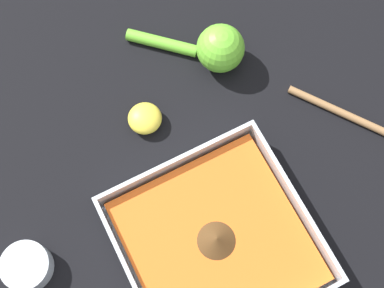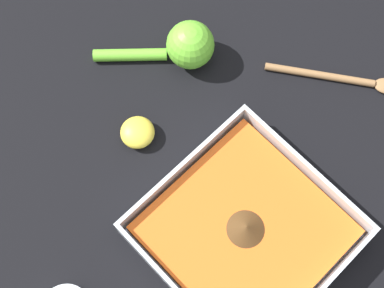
{
  "view_description": "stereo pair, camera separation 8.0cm",
  "coord_description": "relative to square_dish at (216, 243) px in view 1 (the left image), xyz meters",
  "views": [
    {
      "loc": [
        0.07,
        0.09,
        0.78
      ],
      "look_at": [
        -0.06,
        -0.15,
        0.03
      ],
      "focal_mm": 50.0,
      "sensor_mm": 36.0,
      "label": 1
    },
    {
      "loc": [
        0.13,
        0.04,
        0.78
      ],
      "look_at": [
        -0.06,
        -0.15,
        0.03
      ],
      "focal_mm": 50.0,
      "sensor_mm": 36.0,
      "label": 2
    }
  ],
  "objects": [
    {
      "name": "wooden_spoon",
      "position": [
        -0.29,
        -0.07,
        -0.02
      ],
      "size": [
        0.14,
        0.19,
        0.01
      ],
      "rotation": [
        0.0,
        0.0,
        2.19
      ],
      "color": "olive",
      "rests_on": "ground_plane"
    },
    {
      "name": "lemon_squeezer",
      "position": [
        -0.14,
        -0.27,
        0.02
      ],
      "size": [
        0.16,
        0.15,
        0.08
      ],
      "rotation": [
        0.0,
        0.0,
        2.39
      ],
      "color": "#6BC633",
      "rests_on": "ground_plane"
    },
    {
      "name": "spice_bowl",
      "position": [
        0.25,
        -0.09,
        -0.01
      ],
      "size": [
        0.07,
        0.07,
        0.03
      ],
      "color": "silver",
      "rests_on": "ground_plane"
    },
    {
      "name": "square_dish",
      "position": [
        0.0,
        0.0,
        0.0
      ],
      "size": [
        0.26,
        0.26,
        0.06
      ],
      "color": "silver",
      "rests_on": "ground_plane"
    },
    {
      "name": "lemon_half",
      "position": [
        0.01,
        -0.22,
        -0.01
      ],
      "size": [
        0.05,
        0.05,
        0.03
      ],
      "color": "yellow",
      "rests_on": "ground_plane"
    },
    {
      "name": "ground_plane",
      "position": [
        0.02,
        0.01,
        -0.02
      ],
      "size": [
        4.0,
        4.0,
        0.0
      ],
      "primitive_type": "plane",
      "color": "black"
    }
  ]
}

